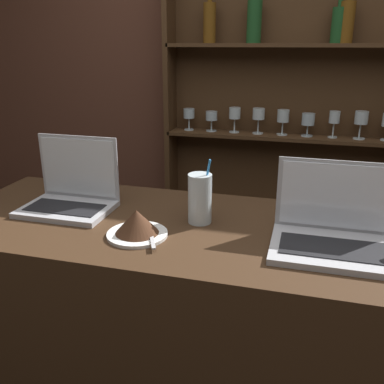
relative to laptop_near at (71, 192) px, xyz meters
The scene contains 7 objects.
bar_counter 0.80m from the laptop_near, ahead, with size 1.84×0.62×1.05m.
back_wall 1.47m from the laptop_near, 67.83° to the left, with size 7.00×0.06×2.70m.
back_shelf 1.41m from the laptop_near, 63.67° to the left, with size 1.35×0.18×1.97m.
laptop_near is the anchor object (origin of this frame).
laptop_far 0.87m from the laptop_near, ahead, with size 0.34×0.24×0.23m.
cake_plate 0.34m from the laptop_near, 26.90° to the right, with size 0.18×0.18×0.08m.
water_glass 0.46m from the laptop_near, ahead, with size 0.08×0.08×0.21m.
Camera 1 is at (0.22, -0.87, 1.59)m, focal length 40.00 mm.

